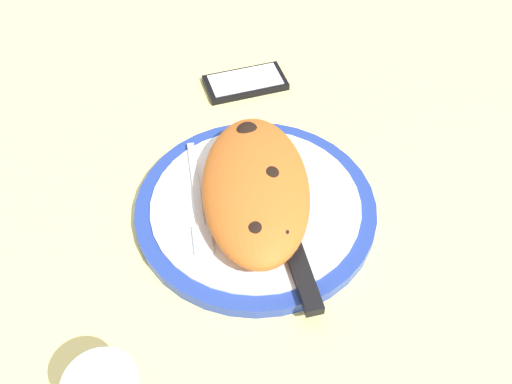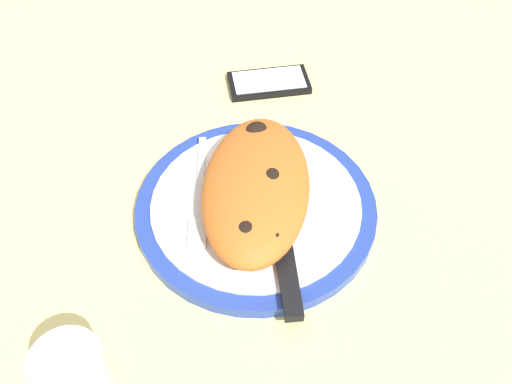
{
  "view_description": "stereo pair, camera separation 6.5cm",
  "coord_description": "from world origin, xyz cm",
  "views": [
    {
      "loc": [
        45.53,
        -0.04,
        56.45
      ],
      "look_at": [
        0.0,
        0.0,
        3.8
      ],
      "focal_mm": 41.41,
      "sensor_mm": 36.0,
      "label": 1
    },
    {
      "loc": [
        45.08,
        6.4,
        56.45
      ],
      "look_at": [
        0.0,
        0.0,
        3.8
      ],
      "focal_mm": 41.41,
      "sensor_mm": 36.0,
      "label": 2
    }
  ],
  "objects": [
    {
      "name": "knife",
      "position": [
        6.91,
        4.14,
        2.3
      ],
      "size": [
        24.72,
        7.6,
        1.2
      ],
      "color": "silver",
      "rests_on": "plate"
    },
    {
      "name": "plate",
      "position": [
        0.0,
        0.0,
        0.87
      ],
      "size": [
        29.25,
        29.25,
        1.8
      ],
      "color": "#233D99",
      "rests_on": "ground_plane"
    },
    {
      "name": "fork",
      "position": [
        0.52,
        -6.87,
        2.0
      ],
      "size": [
        17.76,
        4.36,
        0.4
      ],
      "color": "silver",
      "rests_on": "plate"
    },
    {
      "name": "water_glass",
      "position": [
        25.32,
        -13.17,
        3.79
      ],
      "size": [
        6.58,
        6.58,
        8.57
      ],
      "color": "silver",
      "rests_on": "ground_plane"
    },
    {
      "name": "smartphone",
      "position": [
        -24.47,
        -1.53,
        0.56
      ],
      "size": [
        9.35,
        13.16,
        1.16
      ],
      "color": "black",
      "rests_on": "ground_plane"
    },
    {
      "name": "calzone",
      "position": [
        -0.45,
        -0.22,
        4.65
      ],
      "size": [
        23.83,
        13.91,
        5.65
      ],
      "color": "#C16023",
      "rests_on": "plate"
    },
    {
      "name": "ground_plane",
      "position": [
        0.0,
        0.0,
        -1.5
      ],
      "size": [
        150.0,
        150.0,
        3.0
      ],
      "primitive_type": "cube",
      "color": "#E5D684"
    }
  ]
}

